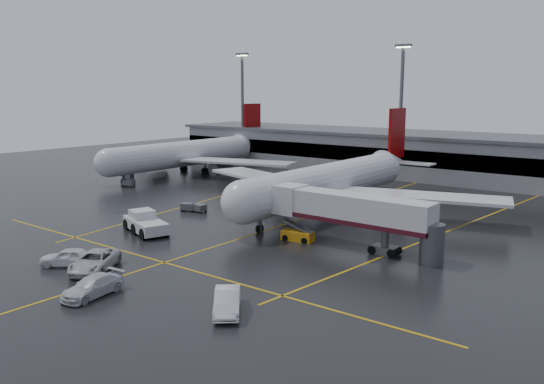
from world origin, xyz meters
The scene contains 22 objects.
ground centered at (0.00, 0.00, 0.00)m, with size 220.00×220.00×0.00m, color black.
apron_line_centre centered at (0.00, 0.00, 0.01)m, with size 0.25×90.00×0.02m, color gold.
apron_line_stop centered at (0.00, -22.00, 0.01)m, with size 60.00×0.25×0.02m, color gold.
apron_line_left centered at (-20.00, 10.00, 0.01)m, with size 0.25×70.00×0.02m, color gold.
apron_line_right centered at (18.00, 10.00, 0.01)m, with size 0.25×70.00×0.02m, color gold.
terminal centered at (0.00, 47.93, 4.32)m, with size 122.00×19.00×8.60m.
light_mast_left centered at (-45.00, 42.00, 14.47)m, with size 3.00×1.20×25.45m.
light_mast_mid centered at (-5.00, 42.00, 14.47)m, with size 3.00×1.20×25.45m.
main_airliner centered at (0.00, 9.70, 4.21)m, with size 48.80×45.60×14.10m.
second_airliner centered at (-42.00, 21.70, 4.21)m, with size 48.80×45.60×14.10m.
jet_bridge centered at (11.87, -6.00, 3.93)m, with size 19.90×3.40×6.05m.
pushback_tractor centered at (-10.92, -15.43, 1.08)m, with size 8.15×5.33×2.71m.
belt_loader centered at (5.74, -7.18, 0.57)m, with size 3.85×2.13×2.33m.
service_van_a centered at (-3.31, -27.64, 0.93)m, with size 3.07×6.66×1.85m, color silver.
service_van_b centered at (2.18, -31.62, 0.82)m, with size 2.30×5.67×1.64m, color silver.
service_van_c centered at (13.35, -27.34, 0.90)m, with size 1.91×5.47×1.80m, color white.
service_van_d centered at (-6.63, -28.39, 0.89)m, with size 2.10×5.22×1.78m, color white.
baggage_cart_a centered at (-14.00, -3.37, 0.63)m, with size 2.07×1.41×1.12m.
baggage_cart_b centered at (-15.63, -3.82, 0.63)m, with size 2.34×1.94×1.12m.
baggage_cart_c centered at (-11.59, 6.20, 0.63)m, with size 2.04×1.37×1.12m.
baggage_cart_d centered at (-45.95, 9.03, 0.63)m, with size 2.28×1.79×1.12m.
baggage_cart_e centered at (-39.12, 3.93, 0.63)m, with size 2.30×1.85×1.12m.
Camera 1 is at (40.43, -56.59, 16.72)m, focal length 36.18 mm.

